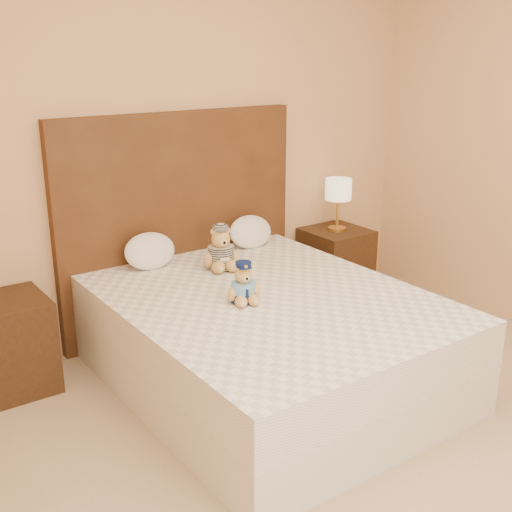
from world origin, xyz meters
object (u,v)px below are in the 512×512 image
(bed, at_px, (268,340))
(nightstand_left, at_px, (9,345))
(teddy_prisoner, at_px, (221,248))
(pillow_right, at_px, (250,230))
(pillow_left, at_px, (150,249))
(nightstand_right, at_px, (335,263))
(teddy_police, at_px, (243,282))
(lamp, at_px, (338,192))

(bed, bearing_deg, nightstand_left, 147.38)
(teddy_prisoner, bearing_deg, pillow_right, 48.07)
(pillow_left, bearing_deg, teddy_prisoner, -38.00)
(nightstand_left, height_order, teddy_prisoner, teddy_prisoner)
(nightstand_left, relative_size, pillow_right, 1.62)
(nightstand_right, bearing_deg, nightstand_left, 180.00)
(pillow_left, bearing_deg, nightstand_left, -178.15)
(nightstand_left, bearing_deg, teddy_police, -36.26)
(lamp, height_order, teddy_police, lamp)
(pillow_right, bearing_deg, pillow_left, 180.00)
(teddy_prisoner, bearing_deg, teddy_police, -95.56)
(bed, relative_size, pillow_right, 5.90)
(bed, xyz_separation_m, nightstand_left, (-1.25, 0.80, -0.00))
(teddy_police, bearing_deg, lamp, 44.62)
(teddy_police, bearing_deg, nightstand_right, 44.62)
(nightstand_left, xyz_separation_m, pillow_right, (1.71, 0.03, 0.39))
(nightstand_left, relative_size, nightstand_right, 1.00)
(nightstand_left, relative_size, teddy_police, 2.37)
(teddy_police, bearing_deg, pillow_left, 116.10)
(pillow_left, bearing_deg, lamp, -1.09)
(lamp, xyz_separation_m, pillow_right, (-0.79, 0.03, -0.18))
(nightstand_left, xyz_separation_m, teddy_prisoner, (1.29, -0.25, 0.41))
(nightstand_right, bearing_deg, pillow_right, 177.83)
(nightstand_right, bearing_deg, lamp, 180.00)
(bed, distance_m, lamp, 1.59)
(nightstand_left, xyz_separation_m, lamp, (2.50, 0.00, 0.57))
(teddy_prisoner, bearing_deg, nightstand_right, 26.19)
(bed, relative_size, nightstand_right, 3.64)
(nightstand_left, distance_m, lamp, 2.56)
(pillow_right, bearing_deg, nightstand_left, -178.99)
(bed, bearing_deg, teddy_prisoner, 86.33)
(pillow_right, bearing_deg, teddy_police, -127.02)
(nightstand_right, xyz_separation_m, lamp, (-0.00, 0.00, 0.57))
(nightstand_right, relative_size, lamp, 1.38)
(nightstand_right, bearing_deg, pillow_left, 178.91)
(teddy_police, distance_m, teddy_prisoner, 0.58)
(nightstand_left, xyz_separation_m, pillow_left, (0.93, 0.03, 0.40))
(nightstand_left, relative_size, pillow_left, 1.59)
(nightstand_right, height_order, lamp, lamp)
(nightstand_left, distance_m, pillow_left, 1.01)
(lamp, bearing_deg, teddy_prisoner, -168.37)
(teddy_police, xyz_separation_m, pillow_right, (0.62, 0.83, 0.00))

